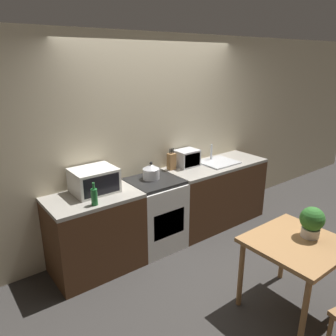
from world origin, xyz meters
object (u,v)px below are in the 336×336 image
object	(u,v)px
toaster_oven	(187,158)
dining_table	(296,251)
bottle	(94,196)
kettle	(151,171)
microwave	(94,180)
stove_range	(155,213)

from	to	relation	value
toaster_oven	dining_table	size ratio (longest dim) A/B	0.37
bottle	kettle	bearing A→B (deg)	17.36
toaster_oven	microwave	bearing A→B (deg)	-176.97
kettle	toaster_oven	distance (m)	0.68
stove_range	dining_table	world-z (taller)	stove_range
stove_range	dining_table	xyz separation A→B (m)	(0.38, -1.71, 0.19)
bottle	toaster_oven	size ratio (longest dim) A/B	0.78
toaster_oven	dining_table	distance (m)	1.94
stove_range	toaster_oven	xyz separation A→B (m)	(0.66, 0.17, 0.57)
kettle	dining_table	size ratio (longest dim) A/B	0.27
stove_range	bottle	distance (m)	1.06
kettle	dining_table	bearing A→B (deg)	-77.86
dining_table	microwave	bearing A→B (deg)	121.53
microwave	stove_range	bearing A→B (deg)	-7.29
microwave	bottle	size ratio (longest dim) A/B	1.97
bottle	dining_table	bearing A→B (deg)	-49.86
microwave	toaster_oven	size ratio (longest dim) A/B	1.54
kettle	dining_table	xyz separation A→B (m)	(0.38, -1.77, -0.36)
kettle	dining_table	distance (m)	1.84
kettle	microwave	distance (m)	0.73
kettle	toaster_oven	bearing A→B (deg)	9.63
kettle	microwave	xyz separation A→B (m)	(-0.73, 0.04, 0.04)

